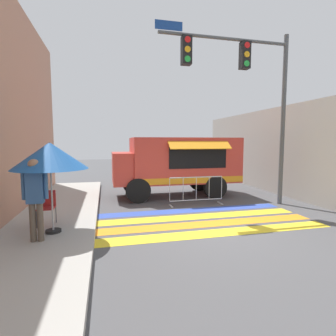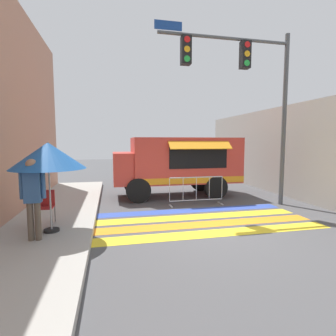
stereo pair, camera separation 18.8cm
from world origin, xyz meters
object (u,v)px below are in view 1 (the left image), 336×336
object	(u,v)px
folding_chair	(47,204)
vendor_person	(35,194)
barricade_front	(196,191)
patio_umbrella	(50,156)
traffic_signal_pole	(246,80)
food_truck	(175,162)

from	to	relation	value
folding_chair	vendor_person	bearing A→B (deg)	-93.06
vendor_person	barricade_front	bearing A→B (deg)	35.45
patio_umbrella	folding_chair	bearing A→B (deg)	110.95
traffic_signal_pole	patio_umbrella	xyz separation A→B (m)	(-6.07, -1.93, -2.47)
food_truck	folding_chair	world-z (taller)	food_truck
traffic_signal_pole	folding_chair	world-z (taller)	traffic_signal_pole
patio_umbrella	barricade_front	world-z (taller)	patio_umbrella
patio_umbrella	vendor_person	size ratio (longest dim) A/B	1.20
food_truck	traffic_signal_pole	world-z (taller)	traffic_signal_pole
patio_umbrella	barricade_front	xyz separation A→B (m)	(4.49, 2.49, -1.48)
food_truck	vendor_person	size ratio (longest dim) A/B	2.95
food_truck	folding_chair	xyz separation A→B (m)	(-4.41, -3.57, -0.77)
traffic_signal_pole	patio_umbrella	distance (m)	6.83
folding_chair	food_truck	bearing A→B (deg)	34.19
food_truck	traffic_signal_pole	bearing A→B (deg)	-50.56
vendor_person	barricade_front	size ratio (longest dim) A/B	0.87
patio_umbrella	folding_chair	world-z (taller)	patio_umbrella
food_truck	patio_umbrella	xyz separation A→B (m)	(-4.14, -4.27, 0.52)
traffic_signal_pole	barricade_front	size ratio (longest dim) A/B	3.00
folding_chair	vendor_person	size ratio (longest dim) A/B	0.49
folding_chair	barricade_front	bearing A→B (deg)	15.82
folding_chair	vendor_person	xyz separation A→B (m)	(0.04, -1.22, 0.50)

